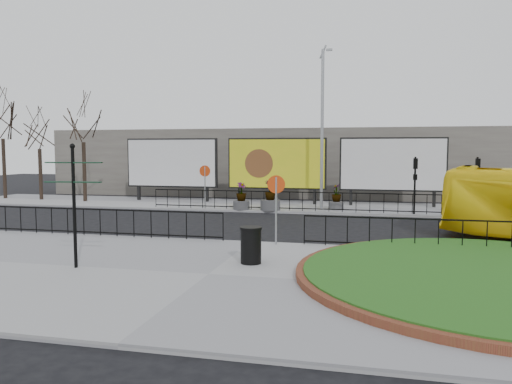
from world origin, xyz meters
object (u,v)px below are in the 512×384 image
(fingerpost_sign, at_px, (74,193))
(planter_b, at_px, (270,199))
(lamp_post, at_px, (322,126))
(billboard_mid, at_px, (277,164))
(litter_bin, at_px, (251,245))
(planter_a, at_px, (241,199))
(planter_c, at_px, (336,199))

(fingerpost_sign, xyz_separation_m, planter_b, (2.77, 14.54, -1.54))
(lamp_post, distance_m, fingerpost_sign, 17.23)
(billboard_mid, distance_m, litter_bin, 16.75)
(litter_bin, xyz_separation_m, planter_a, (-3.68, 12.90, 0.05))
(fingerpost_sign, distance_m, litter_bin, 5.29)
(fingerpost_sign, bearing_deg, planter_b, 75.80)
(litter_bin, distance_m, planter_b, 13.05)
(planter_c, bearing_deg, lamp_post, 154.78)
(litter_bin, relative_size, planter_b, 0.65)
(lamp_post, relative_size, litter_bin, 8.44)
(planter_c, bearing_deg, billboard_mid, 148.45)
(planter_c, bearing_deg, planter_b, -161.56)
(planter_b, xyz_separation_m, planter_c, (3.56, 1.19, -0.02))
(planter_a, bearing_deg, litter_bin, -74.09)
(billboard_mid, height_order, planter_b, billboard_mid)
(fingerpost_sign, xyz_separation_m, litter_bin, (4.77, 1.64, -1.59))
(litter_bin, bearing_deg, planter_c, 83.69)
(lamp_post, height_order, planter_b, lamp_post)
(billboard_mid, xyz_separation_m, planter_a, (-1.35, -3.57, -1.88))
(fingerpost_sign, distance_m, planter_c, 17.03)
(billboard_mid, relative_size, planter_b, 3.70)
(billboard_mid, relative_size, planter_c, 4.29)
(lamp_post, relative_size, planter_a, 6.03)
(billboard_mid, relative_size, fingerpost_sign, 1.75)
(fingerpost_sign, height_order, planter_c, fingerpost_sign)
(lamp_post, relative_size, planter_b, 5.51)
(fingerpost_sign, distance_m, planter_a, 14.66)
(planter_b, bearing_deg, planter_c, 18.44)
(litter_bin, relative_size, planter_a, 0.71)
(planter_a, bearing_deg, fingerpost_sign, -94.31)
(billboard_mid, bearing_deg, planter_a, -110.71)
(lamp_post, bearing_deg, planter_b, -149.20)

